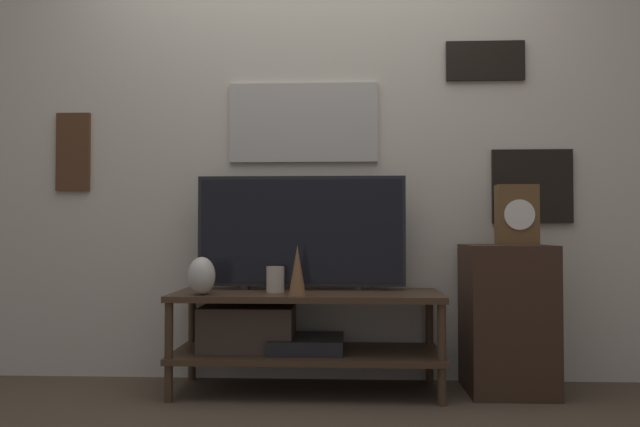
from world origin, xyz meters
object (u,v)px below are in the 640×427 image
Objects in this scene: television at (301,231)px; vase_urn_stoneware at (202,276)px; candle_jar at (275,279)px; mantel_clock at (517,215)px; vase_slim_bronze at (297,270)px.

television is 5.95× the size of vase_urn_stoneware.
candle_jar is 1.24m from mantel_clock.
mantel_clock is (1.53, 0.16, 0.29)m from vase_urn_stoneware.
candle_jar is at bearing -132.97° from television.
candle_jar is at bearing 128.44° from vase_slim_bronze.
candle_jar is (-0.12, -0.13, -0.24)m from television.
mantel_clock is (1.19, 0.03, 0.32)m from candle_jar.
mantel_clock is (1.07, 0.18, 0.27)m from vase_slim_bronze.
television is 0.30m from candle_jar.
mantel_clock is (1.08, -0.10, 0.08)m from television.
vase_slim_bronze is at bearing -89.36° from television.
vase_slim_bronze is 1.12m from mantel_clock.
candle_jar is (0.34, 0.13, -0.03)m from vase_urn_stoneware.
vase_urn_stoneware is 0.36m from candle_jar.
vase_slim_bronze is 1.86× the size of candle_jar.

